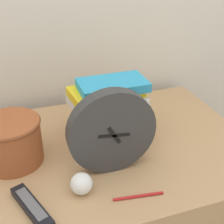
# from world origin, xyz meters

# --- Properties ---
(desk_clock) EXTENTS (0.25, 0.04, 0.25)m
(desk_clock) POSITION_xyz_m (0.07, 0.22, 0.88)
(desk_clock) COLOR #333333
(desk_clock) RESTS_ON desk
(book_stack) EXTENTS (0.25, 0.23, 0.20)m
(book_stack) POSITION_xyz_m (0.13, 0.39, 0.86)
(book_stack) COLOR orange
(book_stack) RESTS_ON desk
(basket) EXTENTS (0.19, 0.19, 0.14)m
(basket) POSITION_xyz_m (-0.20, 0.35, 0.83)
(basket) COLOR #994C28
(basket) RESTS_ON desk
(tv_remote) EXTENTS (0.09, 0.17, 0.02)m
(tv_remote) POSITION_xyz_m (-0.17, 0.13, 0.77)
(tv_remote) COLOR black
(tv_remote) RESTS_ON desk
(crumpled_paper_ball) EXTENTS (0.06, 0.06, 0.06)m
(crumpled_paper_ball) POSITION_xyz_m (-0.04, 0.15, 0.78)
(crumpled_paper_ball) COLOR white
(crumpled_paper_ball) RESTS_ON desk
(pen) EXTENTS (0.14, 0.03, 0.01)m
(pen) POSITION_xyz_m (0.10, 0.08, 0.76)
(pen) COLOR #B21E1E
(pen) RESTS_ON desk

